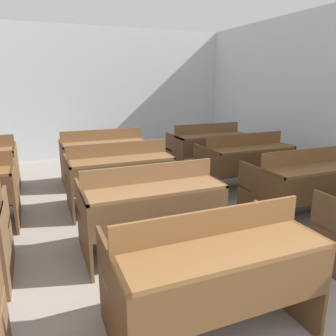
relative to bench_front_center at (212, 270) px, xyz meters
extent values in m
cube|color=silver|center=(0.10, 5.65, 0.89)|extent=(6.35, 0.06, 2.71)
cube|color=silver|center=(3.25, 2.10, 0.00)|extent=(0.06, 7.04, 0.95)
cube|color=silver|center=(3.25, 3.77, 1.15)|extent=(0.06, 3.69, 1.34)
cube|color=#52351C|center=(-0.63, 0.04, -0.12)|extent=(0.03, 0.78, 0.70)
cube|color=#52351C|center=(0.63, 0.04, -0.12)|extent=(0.03, 0.78, 0.70)
cube|color=brown|center=(0.00, -0.16, 0.22)|extent=(1.29, 0.37, 0.03)
cube|color=#52351C|center=(0.00, -0.33, 0.04)|extent=(1.23, 0.02, 0.31)
cube|color=brown|center=(0.00, 0.02, 0.32)|extent=(1.29, 0.02, 0.17)
cube|color=brown|center=(0.00, 0.28, -0.07)|extent=(1.29, 0.30, 0.03)
cube|color=#52351C|center=(0.00, 0.28, -0.32)|extent=(1.23, 0.04, 0.04)
cube|color=brown|center=(-1.26, 1.22, -0.12)|extent=(0.03, 0.78, 0.70)
cube|color=brown|center=(-0.63, 1.22, -0.12)|extent=(0.03, 0.78, 0.70)
cube|color=brown|center=(0.63, 1.22, -0.12)|extent=(0.03, 0.78, 0.70)
cube|color=brown|center=(0.00, 1.02, 0.22)|extent=(1.29, 0.37, 0.03)
cube|color=brown|center=(0.00, 0.85, 0.04)|extent=(1.23, 0.02, 0.31)
cube|color=brown|center=(0.00, 1.20, 0.32)|extent=(1.29, 0.02, 0.17)
cube|color=brown|center=(0.00, 1.46, -0.07)|extent=(1.29, 0.30, 0.03)
cube|color=brown|center=(0.00, 1.46, -0.32)|extent=(1.23, 0.04, 0.04)
cube|color=brown|center=(1.29, 1.22, -0.12)|extent=(0.03, 0.78, 0.70)
cube|color=brown|center=(1.92, 1.02, 0.22)|extent=(1.29, 0.37, 0.03)
cube|color=brown|center=(1.92, 0.84, 0.04)|extent=(1.23, 0.02, 0.31)
cube|color=brown|center=(1.92, 1.19, 0.32)|extent=(1.29, 0.02, 0.17)
cube|color=brown|center=(1.92, 1.46, -0.07)|extent=(1.29, 0.30, 0.03)
cube|color=brown|center=(1.92, 1.46, -0.32)|extent=(1.23, 0.04, 0.04)
cube|color=#53361D|center=(-1.23, 2.41, -0.12)|extent=(0.03, 0.78, 0.70)
cube|color=brown|center=(-0.63, 2.43, -0.12)|extent=(0.03, 0.78, 0.70)
cube|color=brown|center=(0.63, 2.43, -0.12)|extent=(0.03, 0.78, 0.70)
cube|color=brown|center=(0.00, 2.23, 0.22)|extent=(1.29, 0.37, 0.03)
cube|color=brown|center=(0.00, 2.05, 0.04)|extent=(1.23, 0.02, 0.31)
cube|color=brown|center=(0.00, 2.41, 0.32)|extent=(1.29, 0.02, 0.17)
cube|color=brown|center=(0.00, 2.67, -0.07)|extent=(1.29, 0.30, 0.03)
cube|color=brown|center=(0.00, 2.67, -0.32)|extent=(1.23, 0.04, 0.04)
cube|color=#52351D|center=(1.27, 2.41, -0.12)|extent=(0.03, 0.78, 0.70)
cube|color=#52351D|center=(2.53, 2.41, -0.12)|extent=(0.03, 0.78, 0.70)
cube|color=brown|center=(1.90, 2.21, 0.22)|extent=(1.29, 0.37, 0.03)
cube|color=#52351D|center=(1.90, 2.03, 0.04)|extent=(1.23, 0.02, 0.31)
cube|color=brown|center=(1.90, 2.39, 0.32)|extent=(1.29, 0.02, 0.17)
cube|color=brown|center=(1.90, 2.65, -0.07)|extent=(1.29, 0.30, 0.03)
cube|color=#52351D|center=(1.90, 2.65, -0.32)|extent=(1.23, 0.04, 0.04)
cube|color=brown|center=(-1.26, 3.62, -0.12)|extent=(0.03, 0.78, 0.70)
cube|color=brown|center=(-0.61, 3.61, -0.12)|extent=(0.03, 0.78, 0.70)
cube|color=brown|center=(0.65, 3.61, -0.12)|extent=(0.03, 0.78, 0.70)
cube|color=brown|center=(0.02, 3.41, 0.22)|extent=(1.29, 0.37, 0.03)
cube|color=brown|center=(0.02, 3.23, 0.04)|extent=(1.23, 0.02, 0.31)
cube|color=brown|center=(0.02, 3.58, 0.32)|extent=(1.29, 0.02, 0.17)
cube|color=brown|center=(0.02, 3.85, -0.07)|extent=(1.29, 0.30, 0.03)
cube|color=brown|center=(0.02, 3.85, -0.32)|extent=(1.23, 0.04, 0.04)
cube|color=brown|center=(1.29, 3.60, -0.12)|extent=(0.03, 0.78, 0.70)
cube|color=brown|center=(2.54, 3.60, -0.12)|extent=(0.03, 0.78, 0.70)
cube|color=brown|center=(1.92, 3.40, 0.22)|extent=(1.29, 0.37, 0.03)
cube|color=brown|center=(1.92, 3.22, 0.04)|extent=(1.23, 0.02, 0.31)
cube|color=brown|center=(1.92, 3.57, 0.32)|extent=(1.29, 0.02, 0.17)
cube|color=brown|center=(1.92, 3.84, -0.07)|extent=(1.29, 0.30, 0.03)
cube|color=brown|center=(1.92, 3.84, -0.32)|extent=(1.23, 0.04, 0.04)
camera|label=1|loc=(-0.95, -1.59, 1.16)|focal=35.00mm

